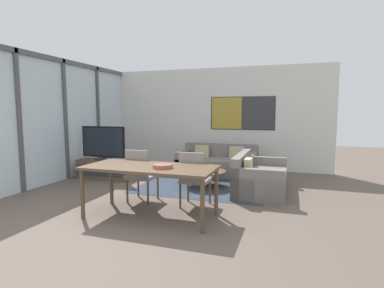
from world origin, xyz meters
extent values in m
plane|color=brown|center=(0.00, 0.00, 0.00)|extent=(24.00, 24.00, 0.00)
cube|color=silver|center=(0.00, 5.03, 1.40)|extent=(6.64, 0.06, 2.80)
cube|color=#2D2D33|center=(0.95, 4.99, 1.55)|extent=(1.75, 0.01, 0.90)
cube|color=#B29333|center=(0.53, 4.98, 1.55)|extent=(0.83, 0.02, 0.86)
cube|color=#38383D|center=(1.38, 4.98, 1.55)|extent=(0.83, 0.02, 0.86)
cube|color=silver|center=(-2.82, 2.51, 1.40)|extent=(0.02, 5.03, 2.80)
cube|color=#515156|center=(-2.79, 2.51, 2.75)|extent=(0.07, 5.03, 0.10)
cube|color=#515156|center=(-2.79, 1.26, 1.40)|extent=(0.07, 0.08, 2.80)
cube|color=#515156|center=(-2.79, 2.51, 1.40)|extent=(0.07, 0.08, 2.80)
cube|color=#515156|center=(-2.79, 3.77, 1.40)|extent=(0.07, 0.08, 2.80)
cube|color=#333D4C|center=(0.50, 2.81, 0.00)|extent=(2.67, 2.02, 0.01)
cube|color=brown|center=(-1.96, 2.78, 0.23)|extent=(1.33, 0.40, 0.45)
cube|color=#2D2D33|center=(-1.96, 2.57, 0.23)|extent=(1.22, 0.01, 0.25)
cube|color=#2D2D33|center=(-1.96, 2.78, 0.48)|extent=(0.36, 0.20, 0.05)
cube|color=#2D2D33|center=(-1.96, 2.78, 0.54)|extent=(0.06, 0.03, 0.08)
cube|color=black|center=(-1.96, 2.78, 0.89)|extent=(1.13, 0.04, 0.73)
cube|color=black|center=(-1.96, 2.76, 0.89)|extent=(1.05, 0.01, 0.66)
cube|color=slate|center=(0.50, 4.03, 0.21)|extent=(1.93, 0.94, 0.42)
cube|color=slate|center=(0.50, 4.42, 0.38)|extent=(1.93, 0.16, 0.76)
cube|color=slate|center=(-0.40, 4.03, 0.30)|extent=(0.14, 0.94, 0.60)
cube|color=slate|center=(1.39, 4.03, 0.30)|extent=(0.14, 0.94, 0.60)
cube|color=#C6B289|center=(0.04, 4.24, 0.57)|extent=(0.36, 0.12, 0.30)
cube|color=#C6B289|center=(0.95, 4.24, 0.57)|extent=(0.36, 0.12, 0.30)
cube|color=slate|center=(1.70, 2.74, 0.21)|extent=(0.94, 1.62, 0.42)
cube|color=slate|center=(1.31, 2.74, 0.38)|extent=(0.16, 1.62, 0.76)
cube|color=slate|center=(1.70, 2.00, 0.30)|extent=(0.94, 0.14, 0.60)
cube|color=slate|center=(1.70, 3.48, 0.30)|extent=(0.94, 0.14, 0.60)
cube|color=#C6B289|center=(1.49, 2.37, 0.57)|extent=(0.12, 0.36, 0.30)
cylinder|color=brown|center=(0.50, 2.81, 0.01)|extent=(0.42, 0.42, 0.03)
cylinder|color=brown|center=(0.50, 2.81, 0.15)|extent=(0.17, 0.17, 0.30)
cylinder|color=brown|center=(0.50, 2.81, 0.32)|extent=(0.94, 0.94, 0.04)
cube|color=brown|center=(0.23, 0.79, 0.76)|extent=(1.99, 0.88, 0.04)
cylinder|color=brown|center=(-0.70, 0.41, 0.37)|extent=(0.06, 0.06, 0.74)
cylinder|color=brown|center=(1.17, 0.41, 0.37)|extent=(0.06, 0.06, 0.74)
cylinder|color=brown|center=(-0.70, 1.17, 0.37)|extent=(0.06, 0.06, 0.74)
cylinder|color=brown|center=(1.17, 1.17, 0.37)|extent=(0.06, 0.06, 0.74)
cube|color=gray|center=(-0.26, 1.49, 0.44)|extent=(0.46, 0.46, 0.06)
cube|color=gray|center=(-0.26, 1.28, 0.70)|extent=(0.42, 0.05, 0.47)
cylinder|color=brown|center=(-0.46, 1.29, 0.21)|extent=(0.04, 0.04, 0.41)
cylinder|color=brown|center=(-0.06, 1.29, 0.21)|extent=(0.04, 0.04, 0.41)
cylinder|color=brown|center=(-0.46, 1.69, 0.21)|extent=(0.04, 0.04, 0.41)
cylinder|color=brown|center=(-0.06, 1.69, 0.21)|extent=(0.04, 0.04, 0.41)
cube|color=gray|center=(0.73, 1.50, 0.44)|extent=(0.46, 0.46, 0.06)
cube|color=gray|center=(0.73, 1.30, 0.70)|extent=(0.42, 0.05, 0.47)
cylinder|color=brown|center=(0.53, 1.30, 0.21)|extent=(0.04, 0.04, 0.41)
cylinder|color=brown|center=(0.93, 1.30, 0.21)|extent=(0.04, 0.04, 0.41)
cylinder|color=brown|center=(0.53, 1.70, 0.21)|extent=(0.04, 0.04, 0.41)
cylinder|color=brown|center=(0.93, 1.70, 0.21)|extent=(0.04, 0.04, 0.41)
cylinder|color=#995642|center=(0.48, 0.72, 0.80)|extent=(0.29, 0.29, 0.05)
torus|color=#995642|center=(0.48, 0.72, 0.82)|extent=(0.29, 0.29, 0.02)
camera|label=1|loc=(2.22, -3.21, 1.59)|focal=28.00mm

